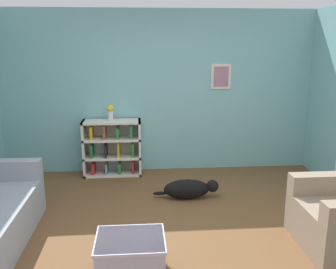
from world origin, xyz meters
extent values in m
plane|color=brown|center=(0.00, 0.00, 0.00)|extent=(14.00, 14.00, 0.00)
cube|color=#7AB7BC|center=(0.00, 2.25, 1.30)|extent=(5.60, 0.10, 2.60)
cube|color=silver|center=(1.00, 2.19, 1.55)|extent=(0.32, 0.02, 0.40)
cube|color=#A37089|center=(1.00, 2.18, 1.55)|extent=(0.24, 0.01, 0.32)
cube|color=#9399A3|center=(-1.99, 0.69, 0.57)|extent=(0.88, 0.16, 0.25)
cube|color=silver|center=(-1.21, 2.01, 0.45)|extent=(0.04, 0.35, 0.89)
cube|color=silver|center=(-0.33, 2.01, 0.45)|extent=(0.04, 0.35, 0.89)
cube|color=silver|center=(-0.77, 2.17, 0.45)|extent=(0.92, 0.02, 0.89)
cube|color=silver|center=(-0.77, 2.01, 0.02)|extent=(0.92, 0.35, 0.04)
cube|color=silver|center=(-0.77, 2.01, 0.30)|extent=(0.92, 0.35, 0.04)
cube|color=silver|center=(-0.77, 2.01, 0.60)|extent=(0.92, 0.35, 0.04)
cube|color=silver|center=(-0.77, 2.01, 0.87)|extent=(0.92, 0.35, 0.04)
cube|color=#B22823|center=(-1.07, 2.00, 0.12)|extent=(0.05, 0.26, 0.20)
cube|color=#287A3D|center=(-1.08, 2.00, 0.42)|extent=(0.03, 0.26, 0.20)
cube|color=gold|center=(-1.08, 2.00, 0.71)|extent=(0.04, 0.26, 0.20)
cube|color=#60939E|center=(-0.87, 2.00, 0.11)|extent=(0.04, 0.26, 0.18)
cube|color=black|center=(-0.87, 2.00, 0.42)|extent=(0.04, 0.26, 0.20)
cube|color=brown|center=(-0.87, 2.00, 0.72)|extent=(0.04, 0.26, 0.22)
cube|color=#287A3D|center=(-0.66, 2.00, 0.11)|extent=(0.04, 0.26, 0.19)
cube|color=gold|center=(-0.66, 2.00, 0.43)|extent=(0.03, 0.26, 0.24)
cube|color=#287A3D|center=(-0.67, 2.00, 0.70)|extent=(0.05, 0.26, 0.17)
cube|color=#B22823|center=(-0.45, 2.00, 0.13)|extent=(0.03, 0.26, 0.23)
cube|color=#287A3D|center=(-0.44, 2.00, 0.42)|extent=(0.04, 0.26, 0.22)
cube|color=#287A3D|center=(-0.46, 2.00, 0.72)|extent=(0.04, 0.26, 0.22)
cube|color=gray|center=(1.85, -0.03, 0.56)|extent=(1.04, 0.18, 0.22)
cube|color=#BCB2D1|center=(-0.43, -0.77, 0.20)|extent=(0.60, 0.50, 0.39)
cube|color=silver|center=(-0.43, -0.77, 0.38)|extent=(0.62, 0.52, 0.03)
ellipsoid|color=black|center=(0.30, 0.96, 0.13)|extent=(0.63, 0.24, 0.27)
sphere|color=black|center=(0.66, 0.96, 0.17)|extent=(0.17, 0.17, 0.17)
ellipsoid|color=black|center=(-0.06, 1.00, 0.07)|extent=(0.20, 0.05, 0.05)
cylinder|color=silver|center=(-0.78, 2.01, 0.97)|extent=(0.08, 0.08, 0.15)
sphere|color=yellow|center=(-0.78, 2.01, 1.09)|extent=(0.11, 0.11, 0.11)
camera|label=1|loc=(-0.33, -3.80, 2.10)|focal=40.00mm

